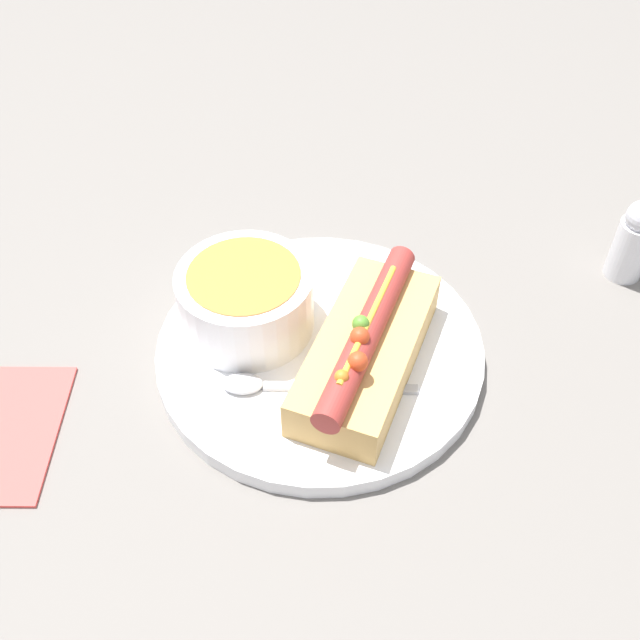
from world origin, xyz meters
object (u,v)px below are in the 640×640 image
at_px(soup_bowl, 246,298).
at_px(spoon, 280,385).
at_px(salt_shaker, 634,240).
at_px(hot_dog, 366,349).

height_order(soup_bowl, spoon, soup_bowl).
bearing_deg(soup_bowl, spoon, -130.38).
relative_size(spoon, salt_shaker, 1.77).
xyz_separation_m(soup_bowl, salt_shaker, (0.23, -0.28, -0.01)).
relative_size(hot_dog, spoon, 1.28).
distance_m(soup_bowl, salt_shaker, 0.36).
height_order(hot_dog, salt_shaker, salt_shaker).
bearing_deg(salt_shaker, soup_bowl, 129.59).
distance_m(hot_dog, soup_bowl, 0.11).
relative_size(hot_dog, salt_shaker, 2.27).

